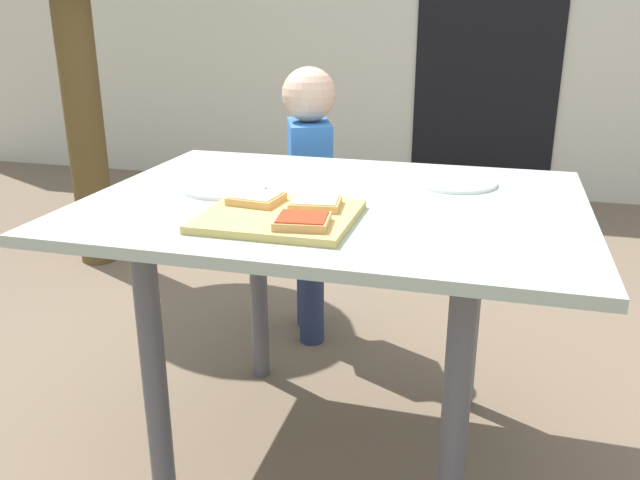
% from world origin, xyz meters
% --- Properties ---
extents(ground_plane, '(16.00, 16.00, 0.00)m').
position_xyz_m(ground_plane, '(0.00, 0.00, 0.00)').
color(ground_plane, brown).
extents(house_wall_back, '(8.00, 0.20, 2.41)m').
position_xyz_m(house_wall_back, '(0.00, 3.01, 1.21)').
color(house_wall_back, beige).
rests_on(house_wall_back, ground).
extents(house_door, '(0.90, 0.02, 2.00)m').
position_xyz_m(house_door, '(0.26, 2.90, 1.00)').
color(house_door, black).
rests_on(house_door, ground).
extents(dining_table, '(1.19, 0.90, 0.74)m').
position_xyz_m(dining_table, '(0.00, 0.00, 0.63)').
color(dining_table, '#A0B19B').
rests_on(dining_table, ground).
extents(cutting_board, '(0.33, 0.29, 0.02)m').
position_xyz_m(cutting_board, '(-0.08, -0.20, 0.74)').
color(cutting_board, tan).
rests_on(cutting_board, dining_table).
extents(pizza_slice_far_left, '(0.12, 0.11, 0.02)m').
position_xyz_m(pizza_slice_far_left, '(-0.15, -0.14, 0.76)').
color(pizza_slice_far_left, tan).
rests_on(pizza_slice_far_left, cutting_board).
extents(pizza_slice_far_right, '(0.12, 0.11, 0.02)m').
position_xyz_m(pizza_slice_far_right, '(-0.01, -0.14, 0.76)').
color(pizza_slice_far_right, tan).
rests_on(pizza_slice_far_right, cutting_board).
extents(pizza_slice_near_right, '(0.12, 0.11, 0.02)m').
position_xyz_m(pizza_slice_near_right, '(-0.00, -0.27, 0.76)').
color(pizza_slice_near_right, tan).
rests_on(pizza_slice_near_right, cutting_board).
extents(plate_white_left, '(0.22, 0.22, 0.01)m').
position_xyz_m(plate_white_left, '(-0.30, 0.01, 0.74)').
color(plate_white_left, white).
rests_on(plate_white_left, dining_table).
extents(plate_white_right, '(0.22, 0.22, 0.01)m').
position_xyz_m(plate_white_right, '(0.27, 0.22, 0.74)').
color(plate_white_right, white).
rests_on(plate_white_right, dining_table).
extents(child_left, '(0.22, 0.27, 0.99)m').
position_xyz_m(child_left, '(-0.26, 0.68, 0.58)').
color(child_left, '#26304F').
rests_on(child_left, ground).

